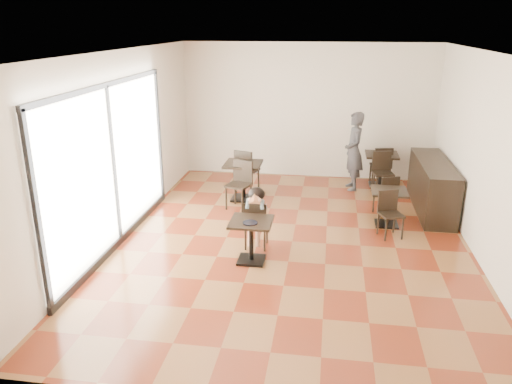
% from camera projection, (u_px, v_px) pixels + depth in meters
% --- Properties ---
extents(floor, '(6.00, 8.00, 0.01)m').
position_uv_depth(floor, '(292.00, 241.00, 8.71)').
color(floor, brown).
rests_on(floor, ground).
extents(ceiling, '(6.00, 8.00, 0.01)m').
position_uv_depth(ceiling, '(297.00, 52.00, 7.67)').
color(ceiling, white).
rests_on(ceiling, floor).
extents(wall_back, '(6.00, 0.01, 3.20)m').
position_uv_depth(wall_back, '(307.00, 111.00, 11.93)').
color(wall_back, beige).
rests_on(wall_back, floor).
extents(wall_front, '(6.00, 0.01, 3.20)m').
position_uv_depth(wall_front, '(260.00, 263.00, 4.45)').
color(wall_front, beige).
rests_on(wall_front, floor).
extents(wall_left, '(0.01, 8.00, 3.20)m').
position_uv_depth(wall_left, '(121.00, 146.00, 8.61)').
color(wall_left, beige).
rests_on(wall_left, floor).
extents(wall_right, '(0.01, 8.00, 3.20)m').
position_uv_depth(wall_right, '(487.00, 160.00, 7.76)').
color(wall_right, beige).
rests_on(wall_right, floor).
extents(storefront_window, '(0.04, 4.50, 2.60)m').
position_uv_depth(storefront_window, '(112.00, 165.00, 8.21)').
color(storefront_window, white).
rests_on(storefront_window, floor).
extents(child_table, '(0.66, 0.66, 0.70)m').
position_uv_depth(child_table, '(251.00, 241.00, 7.89)').
color(child_table, black).
rests_on(child_table, floor).
extents(child_chair, '(0.38, 0.38, 0.84)m').
position_uv_depth(child_chair, '(256.00, 224.00, 8.38)').
color(child_chair, black).
rests_on(child_chair, floor).
extents(child, '(0.38, 0.53, 1.05)m').
position_uv_depth(child, '(256.00, 218.00, 8.34)').
color(child, slate).
rests_on(child, child_chair).
extents(plate, '(0.23, 0.23, 0.01)m').
position_uv_depth(plate, '(250.00, 223.00, 7.68)').
color(plate, black).
rests_on(plate, child_table).
extents(pizza_slice, '(0.24, 0.19, 0.06)m').
position_uv_depth(pizza_slice, '(255.00, 200.00, 8.04)').
color(pizza_slice, tan).
rests_on(pizza_slice, child).
extents(adult_patron, '(0.54, 0.71, 1.77)m').
position_uv_depth(adult_patron, '(354.00, 151.00, 11.17)').
color(adult_patron, '#3D3C41').
rests_on(adult_patron, floor).
extents(cafe_table_mid, '(0.84, 0.84, 0.69)m').
position_uv_depth(cafe_table_mid, '(388.00, 208.00, 9.31)').
color(cafe_table_mid, black).
rests_on(cafe_table_mid, floor).
extents(cafe_table_left, '(0.97, 0.97, 0.81)m').
position_uv_depth(cafe_table_left, '(243.00, 181.00, 10.66)').
color(cafe_table_left, black).
rests_on(cafe_table_left, floor).
extents(cafe_table_back, '(0.86, 0.86, 0.77)m').
position_uv_depth(cafe_table_back, '(381.00, 170.00, 11.52)').
color(cafe_table_back, black).
rests_on(cafe_table_back, floor).
extents(chair_mid_a, '(0.48, 0.48, 0.83)m').
position_uv_depth(chair_mid_a, '(385.00, 195.00, 9.80)').
color(chair_mid_a, black).
rests_on(chair_mid_a, floor).
extents(chair_mid_b, '(0.48, 0.48, 0.83)m').
position_uv_depth(chair_mid_b, '(391.00, 215.00, 8.77)').
color(chair_mid_b, black).
rests_on(chair_mid_b, floor).
extents(chair_left_a, '(0.55, 0.55, 0.97)m').
position_uv_depth(chair_left_a, '(247.00, 170.00, 11.14)').
color(chair_left_a, black).
rests_on(chair_left_a, floor).
extents(chair_left_b, '(0.55, 0.55, 0.97)m').
position_uv_depth(chair_left_b, '(238.00, 185.00, 10.11)').
color(chair_left_b, black).
rests_on(chair_left_b, floor).
extents(chair_back_a, '(0.49, 0.49, 0.93)m').
position_uv_depth(chair_back_a, '(381.00, 166.00, 11.58)').
color(chair_back_a, black).
rests_on(chair_back_a, floor).
extents(chair_back_b, '(0.49, 0.49, 0.93)m').
position_uv_depth(chair_back_b, '(383.00, 174.00, 10.98)').
color(chair_back_b, black).
rests_on(chair_back_b, floor).
extents(service_counter, '(0.60, 2.40, 1.00)m').
position_uv_depth(service_counter, '(432.00, 186.00, 10.04)').
color(service_counter, black).
rests_on(service_counter, floor).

